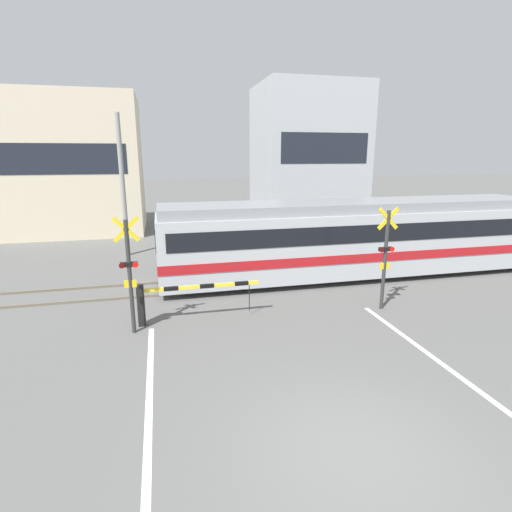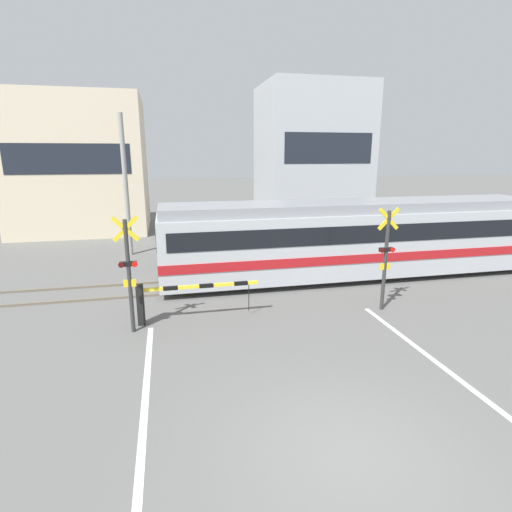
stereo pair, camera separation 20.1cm
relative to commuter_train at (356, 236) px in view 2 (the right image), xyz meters
name	(u,v)px [view 2 (the right image)]	position (x,y,z in m)	size (l,w,h in m)	color
ground_plane	(350,455)	(-4.52, -9.11, -1.60)	(160.00, 160.00, 0.00)	#60605E
rail_track_near	(247,288)	(-4.52, -0.72, -1.56)	(50.00, 0.10, 0.08)	#6B6051
rail_track_far	(240,277)	(-4.52, 0.72, -1.56)	(50.00, 0.10, 0.08)	#6B6051
road_stripe_left	(141,449)	(-7.81, -8.24, -1.59)	(0.14, 9.73, 0.01)	white
road_stripe_right	(483,398)	(-1.23, -8.24, -1.59)	(0.14, 9.73, 0.01)	white
commuter_train	(356,236)	(0.00, 0.00, 0.00)	(15.20, 2.76, 2.98)	#B7BCC1
crossing_barrier_near	(170,296)	(-7.25, -3.08, -0.80)	(3.49, 0.20, 1.20)	black
crossing_barrier_far	(289,242)	(-1.79, 3.09, -0.80)	(3.49, 0.20, 1.20)	black
crossing_signal_left	(129,270)	(-8.26, -3.51, 0.16)	(0.68, 0.15, 3.20)	#333333
crossing_signal_right	(386,255)	(-0.78, -3.51, 0.16)	(0.68, 0.15, 3.20)	#333333
pedestrian	(247,233)	(-3.35, 5.15, -0.70)	(0.38, 0.22, 1.57)	#33384C
building_left_of_street	(80,165)	(-12.27, 12.89, 2.48)	(7.73, 6.23, 8.16)	beige
building_right_of_street	(311,156)	(2.77, 12.89, 3.04)	(6.80, 6.23, 9.27)	#B2B7BC
utility_pole_streetside	(126,186)	(-9.01, 5.59, 1.67)	(0.22, 0.22, 6.54)	gray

